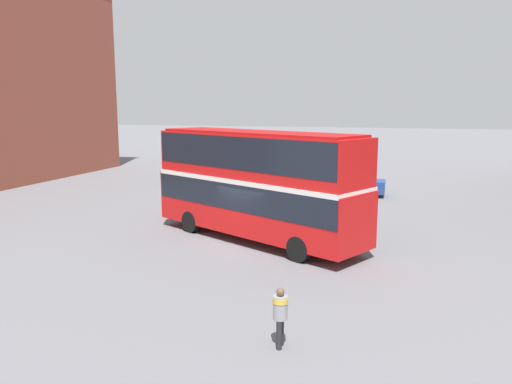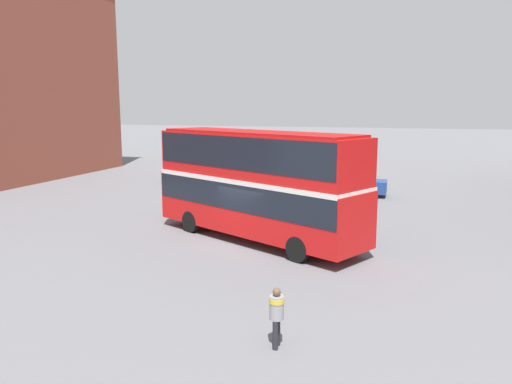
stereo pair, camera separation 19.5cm
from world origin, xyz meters
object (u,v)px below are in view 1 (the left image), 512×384
at_px(pedestrian_foreground, 280,311).
at_px(parked_car_kerb_near, 350,184).
at_px(parked_car_kerb_far, 190,174).
at_px(double_decker_bus, 256,179).

relative_size(pedestrian_foreground, parked_car_kerb_near, 0.33).
relative_size(pedestrian_foreground, parked_car_kerb_far, 0.32).
height_order(double_decker_bus, pedestrian_foreground, double_decker_bus).
bearing_deg(parked_car_kerb_near, parked_car_kerb_far, -7.62).
bearing_deg(parked_car_kerb_far, parked_car_kerb_near, 6.00).
distance_m(double_decker_bus, pedestrian_foreground, 10.26).
height_order(double_decker_bus, parked_car_kerb_far, double_decker_bus).
distance_m(pedestrian_foreground, parked_car_kerb_far, 26.98).
xyz_separation_m(pedestrian_foreground, parked_car_kerb_near, (-0.65, 22.17, -0.16)).
bearing_deg(pedestrian_foreground, parked_car_kerb_near, -89.71).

